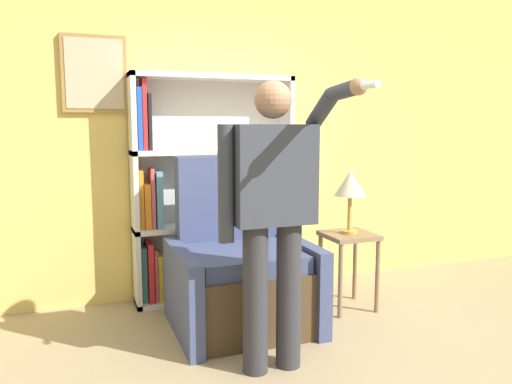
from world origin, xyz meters
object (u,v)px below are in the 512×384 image
table_lamp (350,185)px  bookcase (200,192)px  person_standing (273,207)px  side_table (349,249)px  armchair (239,274)px

table_lamp → bookcase: bearing=148.1°
person_standing → side_table: size_ratio=2.79×
bookcase → table_lamp: size_ratio=3.74×
table_lamp → person_standing: bearing=-142.3°
armchair → person_standing: bearing=-92.9°
bookcase → side_table: bearing=-31.9°
person_standing → table_lamp: bearing=37.7°
table_lamp → side_table: bearing=-63.4°
armchair → person_standing: person_standing is taller
side_table → table_lamp: table_lamp is taller
bookcase → person_standing: bearing=-86.5°
bookcase → armchair: (0.12, -0.66, -0.53)m
bookcase → table_lamp: 1.23m
person_standing → side_table: person_standing is taller
bookcase → side_table: size_ratio=3.05×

